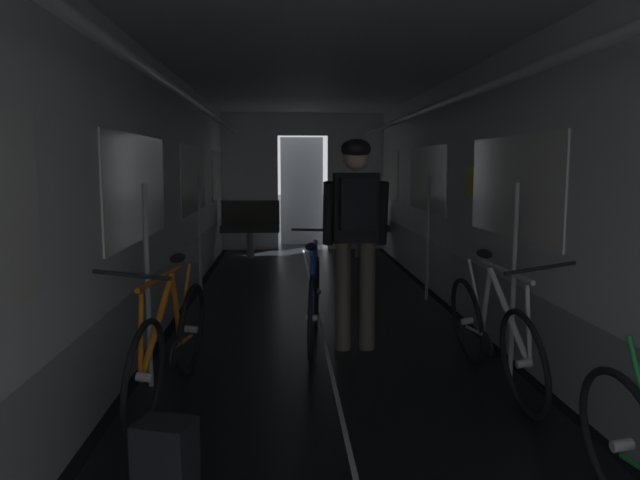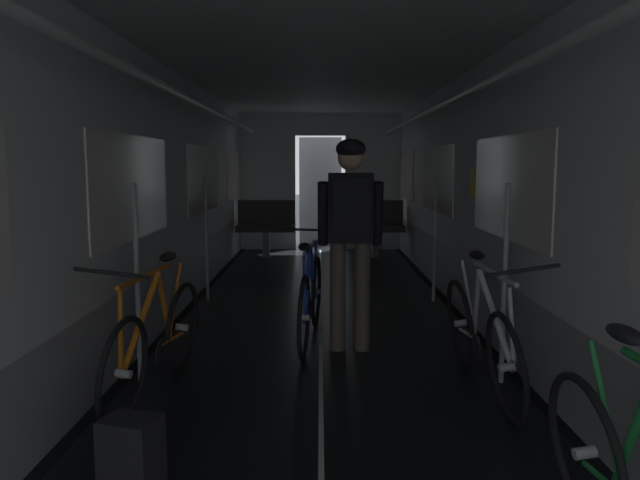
% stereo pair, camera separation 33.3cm
% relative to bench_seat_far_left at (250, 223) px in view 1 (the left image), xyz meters
% --- Properties ---
extents(train_car_shell, '(3.14, 12.34, 2.57)m').
position_rel_bench_seat_far_left_xyz_m(train_car_shell, '(0.90, -4.47, 1.13)').
color(train_car_shell, black).
rests_on(train_car_shell, ground).
extents(bench_seat_far_left, '(0.98, 0.51, 0.95)m').
position_rel_bench_seat_far_left_xyz_m(bench_seat_far_left, '(0.00, 0.00, 0.00)').
color(bench_seat_far_left, gray).
rests_on(bench_seat_far_left, ground).
extents(bench_seat_far_right, '(0.98, 0.51, 0.95)m').
position_rel_bench_seat_far_left_xyz_m(bench_seat_far_right, '(1.80, 0.00, 0.00)').
color(bench_seat_far_right, gray).
rests_on(bench_seat_far_right, ground).
extents(bicycle_orange, '(0.47, 1.69, 0.95)m').
position_rel_bench_seat_far_left_xyz_m(bicycle_orange, '(-0.18, -6.24, -0.19)').
color(bicycle_orange, black).
rests_on(bicycle_orange, ground).
extents(bicycle_white, '(0.44, 1.69, 0.96)m').
position_rel_bench_seat_far_left_xyz_m(bicycle_white, '(1.99, -6.11, -0.19)').
color(bicycle_white, black).
rests_on(bicycle_white, ground).
extents(person_cyclist_aisle, '(0.53, 0.39, 1.73)m').
position_rel_bench_seat_far_left_xyz_m(person_cyclist_aisle, '(1.14, -5.22, 0.50)').
color(person_cyclist_aisle, brown).
rests_on(person_cyclist_aisle, ground).
extents(bicycle_blue_in_aisle, '(0.44, 1.69, 0.94)m').
position_rel_bench_seat_far_left_xyz_m(bicycle_blue_in_aisle, '(0.81, -4.96, -0.18)').
color(bicycle_blue_in_aisle, black).
rests_on(bicycle_blue_in_aisle, ground).
extents(backpack_on_floor, '(0.31, 0.27, 0.34)m').
position_rel_bench_seat_far_left_xyz_m(backpack_on_floor, '(0.00, -7.39, -0.40)').
color(backpack_on_floor, black).
rests_on(backpack_on_floor, ground).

